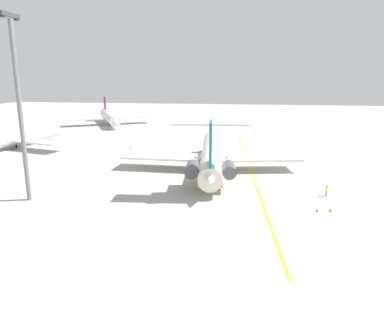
% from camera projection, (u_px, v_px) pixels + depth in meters
% --- Properties ---
extents(ground, '(349.71, 349.71, 0.00)m').
position_uv_depth(ground, '(266.00, 172.00, 71.41)').
color(ground, '#ADADA8').
extents(main_jetliner, '(42.05, 37.23, 12.24)m').
position_uv_depth(main_jetliner, '(211.00, 156.00, 71.19)').
color(main_jetliner, silver).
rests_on(main_jetliner, ground).
extents(airliner_mid_right, '(31.43, 31.39, 9.49)m').
position_uv_depth(airliner_mid_right, '(18.00, 138.00, 95.39)').
color(airliner_mid_right, silver).
rests_on(airliner_mid_right, ground).
extents(airliner_far_right, '(32.27, 32.70, 10.40)m').
position_uv_depth(airliner_far_right, '(110.00, 117.00, 139.84)').
color(airliner_far_right, white).
rests_on(airliner_far_right, ground).
extents(ground_crew_near_nose, '(0.41, 0.29, 1.81)m').
position_uv_depth(ground_crew_near_nose, '(326.00, 190.00, 56.91)').
color(ground_crew_near_nose, black).
rests_on(ground_crew_near_nose, ground).
extents(ground_crew_near_tail, '(0.38, 0.26, 1.64)m').
position_uv_depth(ground_crew_near_tail, '(131.00, 148.00, 89.70)').
color(ground_crew_near_tail, black).
rests_on(ground_crew_near_tail, ground).
extents(safety_cone_nose, '(0.40, 0.40, 0.55)m').
position_uv_depth(safety_cone_nose, '(330.00, 210.00, 50.62)').
color(safety_cone_nose, '#EA590F').
rests_on(safety_cone_nose, ground).
extents(safety_cone_wingtip, '(0.40, 0.40, 0.55)m').
position_uv_depth(safety_cone_wingtip, '(317.00, 210.00, 50.58)').
color(safety_cone_wingtip, '#EA590F').
rests_on(safety_cone_wingtip, ground).
extents(taxiway_centreline, '(78.76, 6.34, 0.01)m').
position_uv_depth(taxiway_centreline, '(251.00, 172.00, 71.93)').
color(taxiway_centreline, gold).
rests_on(taxiway_centreline, ground).
extents(light_mast, '(4.00, 0.70, 27.90)m').
position_uv_depth(light_mast, '(19.00, 103.00, 52.20)').
color(light_mast, slate).
rests_on(light_mast, ground).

